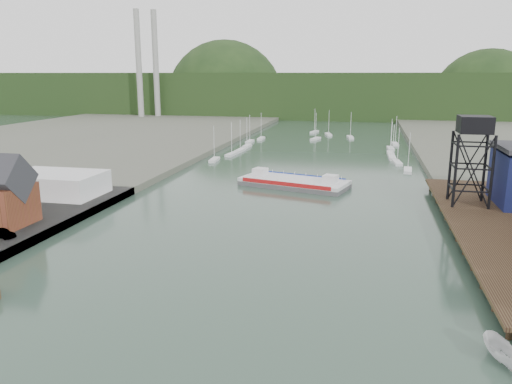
% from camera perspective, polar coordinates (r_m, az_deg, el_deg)
% --- Properties ---
extents(ground, '(600.00, 600.00, 0.00)m').
position_cam_1_polar(ground, '(47.47, -10.31, -19.19)').
color(ground, '#293F34').
rests_on(ground, ground).
extents(east_pier, '(14.00, 70.00, 2.45)m').
position_cam_1_polar(east_pier, '(87.42, 25.70, -3.58)').
color(east_pier, black).
rests_on(east_pier, ground).
extents(white_shed, '(18.00, 12.00, 4.50)m').
position_cam_1_polar(white_shed, '(107.75, -21.88, 0.86)').
color(white_shed, silver).
rests_on(white_shed, west_quay).
extents(lift_tower, '(6.50, 6.50, 16.00)m').
position_cam_1_polar(lift_tower, '(96.95, 23.69, 6.49)').
color(lift_tower, black).
rests_on(lift_tower, east_pier).
extents(marina_sailboats, '(57.71, 92.65, 0.90)m').
position_cam_1_polar(marina_sailboats, '(177.63, 7.15, 5.16)').
color(marina_sailboats, silver).
rests_on(marina_sailboats, ground).
extents(smokestacks, '(11.20, 8.20, 60.00)m').
position_cam_1_polar(smokestacks, '(295.68, -12.31, 13.96)').
color(smokestacks, '#969691').
rests_on(smokestacks, ground).
extents(distant_hills, '(500.00, 120.00, 80.00)m').
position_cam_1_polar(distant_hills, '(338.94, 9.21, 10.66)').
color(distant_hills, black).
rests_on(distant_hills, ground).
extents(chain_ferry, '(26.22, 16.05, 3.53)m').
position_cam_1_polar(chain_ferry, '(115.30, 4.36, 1.12)').
color(chain_ferry, '#4F4F51').
rests_on(chain_ferry, ground).
extents(motorboat, '(3.42, 5.73, 2.08)m').
position_cam_1_polar(motorboat, '(51.86, 26.36, -16.13)').
color(motorboat, silver).
rests_on(motorboat, ground).
extents(car_west_b, '(4.24, 2.00, 1.34)m').
position_cam_1_polar(car_west_b, '(83.18, -27.01, -4.27)').
color(car_west_b, '#999999').
rests_on(car_west_b, west_quay).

